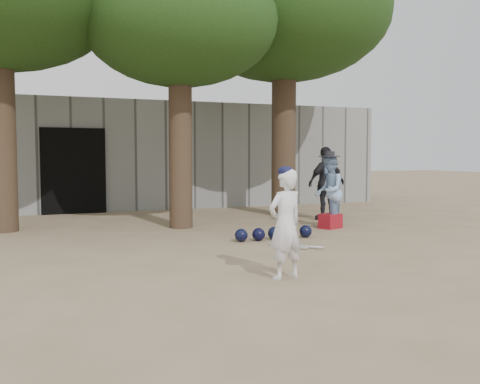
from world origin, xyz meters
name	(u,v)px	position (x,y,z in m)	size (l,w,h in m)	color
ground	(227,270)	(0.00, 0.00, 0.00)	(70.00, 70.00, 0.00)	#937C5E
boy_player	(285,224)	(0.48, -0.73, 0.67)	(0.49, 0.32, 1.34)	white
spectator_blue	(329,191)	(3.42, 3.00, 0.76)	(0.74, 0.57, 1.52)	#89ABD4
spectator_dark	(326,183)	(4.10, 4.19, 0.85)	(1.00, 0.42, 1.70)	black
red_bag	(330,221)	(3.41, 2.91, 0.15)	(0.42, 0.32, 0.30)	maroon
back_building	(106,155)	(0.00, 10.33, 1.50)	(16.00, 5.24, 3.00)	gray
helmet_row	(274,233)	(1.69, 2.03, 0.12)	(1.51, 0.26, 0.23)	black
bat_pile	(295,246)	(1.63, 1.13, 0.03)	(0.67, 0.71, 0.06)	silver
tree_row	(175,9)	(0.74, 5.02, 4.69)	(11.40, 5.80, 6.69)	brown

